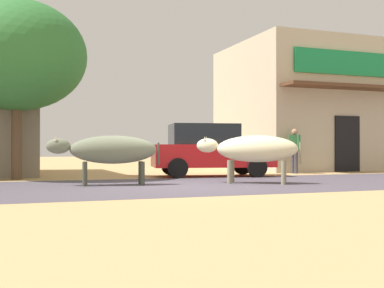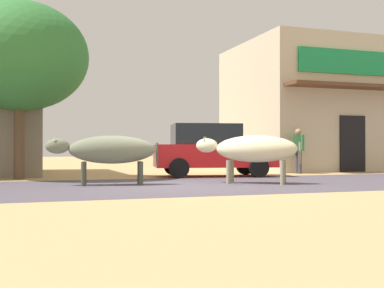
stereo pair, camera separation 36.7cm
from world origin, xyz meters
name	(u,v)px [view 2 (the right image)]	position (x,y,z in m)	size (l,w,h in m)	color
ground	(175,185)	(0.00, 0.00, 0.00)	(80.00, 80.00, 0.00)	tan
asphalt_road	(175,185)	(0.00, 0.00, 0.00)	(72.00, 5.51, 0.00)	#514954
storefront_right_club	(321,108)	(8.75, 7.10, 2.63)	(7.18, 6.64, 5.24)	beige
roadside_tree	(20,57)	(-3.55, 3.69, 3.52)	(3.92, 3.92, 5.09)	brown
parked_hatchback_car	(212,150)	(2.17, 3.23, 0.84)	(3.98, 2.34, 1.64)	red
cow_near_brown	(109,150)	(-1.48, 0.61, 0.84)	(2.66, 0.97, 1.19)	slate
cow_far_dark	(254,149)	(2.04, -0.06, 0.86)	(2.44, 1.82, 1.21)	beige
pedestrian_by_shop	(298,147)	(5.66, 3.84, 0.91)	(0.48, 0.61, 1.57)	#3F3F47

